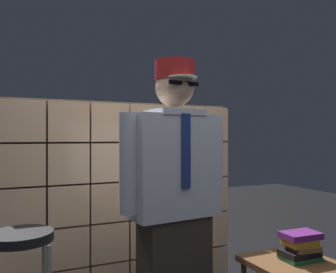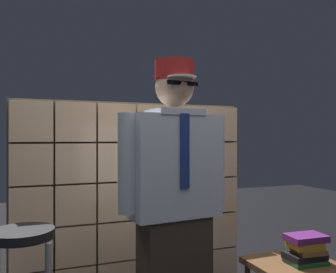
# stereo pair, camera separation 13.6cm
# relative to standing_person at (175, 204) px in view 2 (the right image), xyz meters

# --- Properties ---
(glass_block_wall) EXTENTS (1.93, 0.10, 1.61)m
(glass_block_wall) POSITION_rel_standing_person_xyz_m (0.01, 0.89, -0.13)
(glass_block_wall) COLOR #E0B78C
(glass_block_wall) RESTS_ON ground
(standing_person) EXTENTS (0.70, 0.32, 1.75)m
(standing_person) POSITION_rel_standing_person_xyz_m (0.00, 0.00, 0.00)
(standing_person) COLOR #382D23
(standing_person) RESTS_ON ground
(bar_stool) EXTENTS (0.34, 0.34, 0.80)m
(bar_stool) POSITION_rel_standing_person_xyz_m (-0.83, 0.16, -0.32)
(bar_stool) COLOR black
(bar_stool) RESTS_ON ground
(book_stack) EXTENTS (0.26, 0.19, 0.18)m
(book_stack) POSITION_rel_standing_person_xyz_m (0.82, -0.16, -0.31)
(book_stack) COLOR #1E592D
(book_stack) RESTS_ON side_table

